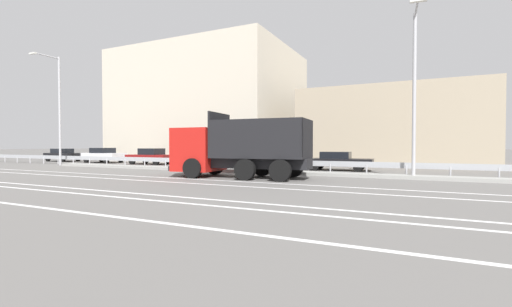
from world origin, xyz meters
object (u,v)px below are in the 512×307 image
Objects in this scene: parked_car_4 at (258,157)px; parked_car_2 at (151,156)px; street_lamp_0 at (58,105)px; parked_car_1 at (103,155)px; dump_truck at (224,152)px; parked_car_3 at (198,157)px; parked_car_0 at (63,155)px; median_road_sign at (298,153)px; parked_car_5 at (337,161)px; street_lamp_1 at (415,86)px.

parked_car_2 is at bearing 92.38° from parked_car_4.
street_lamp_0 reaches higher than parked_car_1.
dump_truck reaches higher than parked_car_3.
parked_car_0 is 23.06m from parked_car_4.
median_road_sign is at bearing 81.44° from parked_car_0.
parked_car_1 is (-21.67, 4.73, -0.51)m from median_road_sign.
median_road_sign is 0.54× the size of parked_car_2.
parked_car_1 is 0.87× the size of parked_car_4.
parked_car_2 is at bearing 90.69° from parked_car_3.
dump_truck is 0.82× the size of street_lamp_0.
dump_truck reaches higher than parked_car_5.
parked_car_3 is 5.41m from parked_car_4.
street_lamp_0 is at bearing 115.53° from parked_car_3.
parked_car_5 is at bearing 137.75° from street_lamp_1.
parked_car_4 is at bearing -97.61° from parked_car_5.
street_lamp_1 reaches higher than parked_car_1.
parked_car_5 is (29.24, -0.52, -0.04)m from parked_car_0.
parked_car_1 is at bearing -93.83° from parked_car_5.
dump_truck is at bearing -126.99° from parked_car_2.
parked_car_4 is at bearing 7.33° from dump_truck.
street_lamp_0 is 9.33m from parked_car_0.
street_lamp_0 is at bearing -81.63° from parked_car_5.
street_lamp_0 reaches higher than parked_car_4.
street_lamp_0 is at bearing -179.81° from street_lamp_1.
parked_car_5 is at bearing 90.20° from parked_car_0.
parked_car_2 is (5.83, 4.80, -4.40)m from street_lamp_0.
dump_truck reaches higher than parked_car_2.
parked_car_2 is at bearing 52.98° from dump_truck.
parked_car_0 is at bearing 84.55° from parked_car_2.
dump_truck is 1.86× the size of parked_car_0.
parked_car_5 is (23.03, -0.45, -0.08)m from parked_car_1.
parked_car_3 is 0.89× the size of parked_car_4.
parked_car_5 is (4.47, 7.50, -0.67)m from dump_truck.
parked_car_5 is (11.58, -0.11, -0.09)m from parked_car_3.
street_lamp_1 reaches higher than parked_car_4.
median_road_sign is 11.13m from parked_car_3.
parked_car_3 is (-7.10, 7.61, -0.59)m from dump_truck.
street_lamp_1 is 2.06× the size of parked_car_0.
parked_car_0 is (-34.04, 4.87, -4.00)m from street_lamp_1.
street_lamp_1 reaches higher than parked_car_5.
parked_car_1 is 23.04m from parked_car_5.
street_lamp_0 is at bearing 124.79° from parked_car_2.
parked_car_3 is at bearing -97.21° from parked_car_2.
parked_car_1 is at bearing 170.21° from street_lamp_1.
street_lamp_1 is at bearing -112.58° from parked_car_4.
street_lamp_0 is (-18.23, 3.05, 3.79)m from dump_truck.
parked_car_4 is at bearing 88.74° from parked_car_1.
parked_car_5 is (1.36, 4.28, -0.59)m from median_road_sign.
dump_truck reaches higher than median_road_sign.
street_lamp_0 is 12.79m from parked_car_3.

